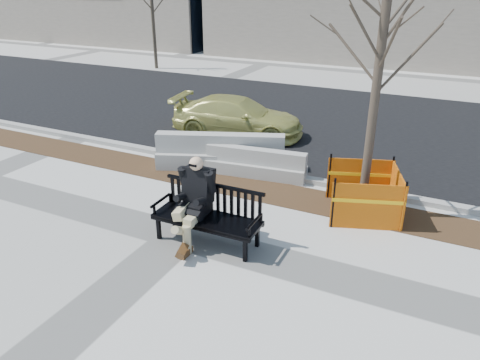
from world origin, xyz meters
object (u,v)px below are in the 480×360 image
(bench, at_px, (208,242))
(tree_fence, at_px, (361,213))
(seated_man, at_px, (196,237))
(sedan, at_px, (238,135))
(jersey_barrier_right, at_px, (255,176))
(jersey_barrier_left, at_px, (221,168))

(bench, height_order, tree_fence, tree_fence)
(seated_man, distance_m, tree_fence, 3.61)
(sedan, bearing_deg, seated_man, -169.40)
(seated_man, relative_size, tree_fence, 0.31)
(sedan, xyz_separation_m, jersey_barrier_right, (1.87, -2.77, 0.00))
(sedan, relative_size, jersey_barrier_left, 1.24)
(sedan, bearing_deg, bench, -167.17)
(sedan, distance_m, jersey_barrier_left, 2.82)
(tree_fence, bearing_deg, jersey_barrier_right, 163.51)
(sedan, bearing_deg, tree_fence, -135.65)
(seated_man, distance_m, jersey_barrier_right, 3.28)
(bench, relative_size, jersey_barrier_right, 0.82)
(tree_fence, xyz_separation_m, jersey_barrier_right, (-2.88, 0.85, 0.00))
(seated_man, height_order, sedan, seated_man)
(bench, bearing_deg, sedan, 110.28)
(bench, bearing_deg, tree_fence, 45.06)
(jersey_barrier_left, height_order, jersey_barrier_right, jersey_barrier_left)
(bench, height_order, seated_man, seated_man)
(tree_fence, relative_size, sedan, 1.30)
(seated_man, height_order, jersey_barrier_left, seated_man)
(bench, bearing_deg, seated_man, 168.66)
(jersey_barrier_left, relative_size, jersey_barrier_right, 1.30)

